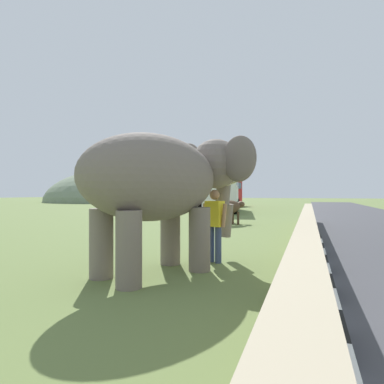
{
  "coord_description": "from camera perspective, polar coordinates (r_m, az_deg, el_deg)",
  "views": [
    {
      "loc": [
        -3.56,
        3.54,
        1.57
      ],
      "look_at": [
        2.79,
        5.81,
        1.6
      ],
      "focal_mm": 30.74,
      "sensor_mm": 36.0,
      "label": 1
    }
  ],
  "objects": [
    {
      "name": "striped_curb",
      "position": [
        3.53,
        24.24,
        -24.48
      ],
      "size": [
        16.2,
        0.2,
        0.24
      ],
      "color": "white",
      "rests_on": "ground_plane"
    },
    {
      "name": "barrier_parapet",
      "position": [
        5.66,
        19.21,
        -11.14
      ],
      "size": [
        28.0,
        0.36,
        1.0
      ],
      "primitive_type": "cube",
      "color": "tan",
      "rests_on": "ground_plane"
    },
    {
      "name": "elephant",
      "position": [
        6.67,
        -4.37,
        2.1
      ],
      "size": [
        4.01,
        3.29,
        2.85
      ],
      "color": "slate",
      "rests_on": "ground_plane"
    },
    {
      "name": "person_handler",
      "position": [
        7.53,
        3.94,
        -5.16
      ],
      "size": [
        0.36,
        0.66,
        1.66
      ],
      "color": "navy",
      "rests_on": "ground_plane"
    },
    {
      "name": "bus_white",
      "position": [
        28.33,
        5.38,
        0.79
      ],
      "size": [
        9.63,
        4.2,
        3.5
      ],
      "color": "silver",
      "rests_on": "ground_plane"
    },
    {
      "name": "bus_red",
      "position": [
        39.0,
        4.78,
        0.5
      ],
      "size": [
        8.5,
        3.97,
        3.5
      ],
      "color": "#B21E1E",
      "rests_on": "ground_plane"
    },
    {
      "name": "cow_near",
      "position": [
        16.56,
        6.63,
        -2.67
      ],
      "size": [
        1.86,
        1.27,
        1.23
      ],
      "color": "#473323",
      "rests_on": "ground_plane"
    },
    {
      "name": "cow_mid",
      "position": [
        17.69,
        5.64,
        -2.51
      ],
      "size": [
        0.83,
        1.92,
        1.23
      ],
      "color": "tan",
      "rests_on": "ground_plane"
    },
    {
      "name": "cow_far",
      "position": [
        24.48,
        4.99,
        -1.88
      ],
      "size": [
        1.06,
        1.92,
        1.23
      ],
      "color": "beige",
      "rests_on": "ground_plane"
    },
    {
      "name": "hill_east",
      "position": [
        67.8,
        -10.57,
        -1.57
      ],
      "size": [
        36.41,
        29.13,
        13.38
      ],
      "color": "slate",
      "rests_on": "ground_plane"
    }
  ]
}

